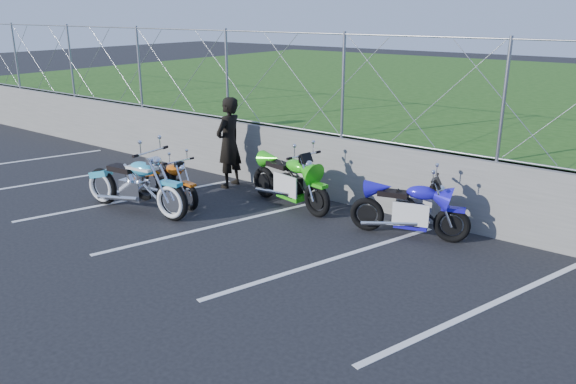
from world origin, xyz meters
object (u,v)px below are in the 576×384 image
Objects in this scene: sportbike_green at (291,183)px; sportbike_blue at (411,211)px; naked_orange at (171,183)px; person_standing at (229,143)px; cruiser_turquoise at (137,187)px.

sportbike_blue is (2.51, 0.01, -0.03)m from sportbike_green.
person_standing is (0.19, 1.51, 0.57)m from naked_orange.
sportbike_green reaches higher than naked_orange.
cruiser_turquoise is 1.30× the size of person_standing.
cruiser_turquoise is at bearing -86.04° from naked_orange.
person_standing reaches higher than naked_orange.
cruiser_turquoise is 2.92m from sportbike_green.
sportbike_blue is at bearing 24.66° from naked_orange.
cruiser_turquoise is at bearing -12.24° from person_standing.
person_standing is (-1.87, 0.29, 0.49)m from sportbike_green.
sportbike_blue is at bearing 80.65° from person_standing.
naked_orange is at bearing -137.94° from sportbike_green.
person_standing reaches higher than sportbike_green.
sportbike_green is 2.51m from sportbike_blue.
naked_orange is 4.74m from sportbike_blue.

